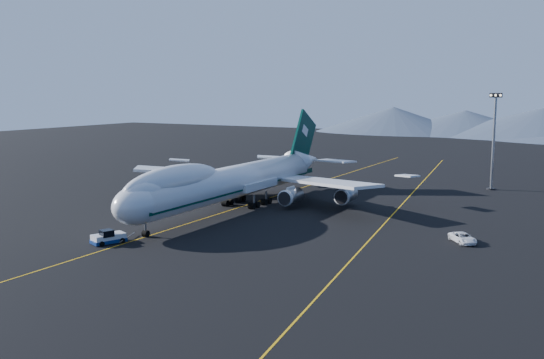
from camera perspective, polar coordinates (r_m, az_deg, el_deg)
The scene contains 7 objects.
ground at distance 122.72m, azimuth -3.70°, elevation -2.83°, with size 500.00×500.00×0.00m, color black.
taxiway_line_main at distance 122.71m, azimuth -3.70°, elevation -2.82°, with size 0.25×220.00×0.01m, color #DBA00C.
taxiway_line_side at distance 119.07m, azimuth 11.24°, elevation -3.31°, with size 0.25×200.00×0.01m, color #DBA00C.
boeing_747 at distance 121.75m, azimuth -3.72°, elevation -0.14°, with size 59.62×72.43×19.37m.
pushback_tug at distance 99.08m, azimuth -15.13°, elevation -5.39°, with size 4.36×5.81×2.27m.
service_van at distance 100.43m, azimuth 17.52°, elevation -5.26°, with size 2.63×5.71×1.59m, color white.
floodlight_mast at distance 154.93m, azimuth 20.13°, elevation 3.41°, with size 2.87×2.15×23.24m.
Camera 1 is at (65.11, -101.27, 23.77)m, focal length 40.00 mm.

